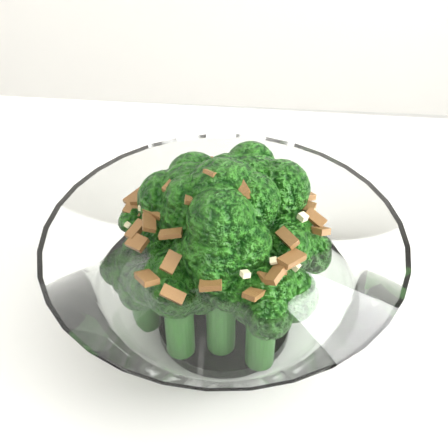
{
  "coord_description": "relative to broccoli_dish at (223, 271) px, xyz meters",
  "views": [
    {
      "loc": [
        0.15,
        -0.05,
        1.11
      ],
      "look_at": [
        0.12,
        0.25,
        0.84
      ],
      "focal_mm": 55.0,
      "sensor_mm": 36.0,
      "label": 1
    }
  ],
  "objects": [
    {
      "name": "broccoli_dish",
      "position": [
        0.0,
        0.0,
        0.0
      ],
      "size": [
        0.22,
        0.22,
        0.13
      ],
      "color": "white",
      "rests_on": "table"
    }
  ]
}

